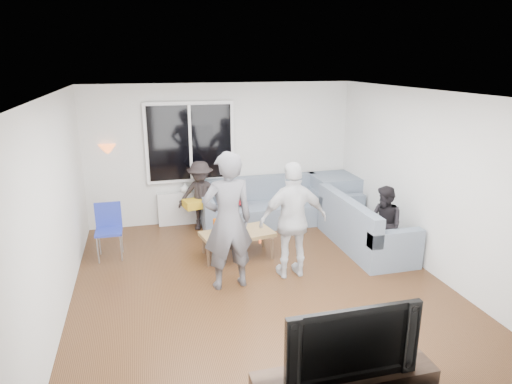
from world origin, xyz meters
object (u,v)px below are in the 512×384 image
object	(u,v)px
player_left	(228,221)
coffee_table	(237,244)
side_chair	(109,232)
spectator_right	(384,225)
sofa_back_section	(263,202)
sofa_right_section	(366,222)
television	(347,337)
spectator_back	(201,196)
player_right	(293,220)
floor_lamp	(111,187)

from	to	relation	value
player_left	coffee_table	bearing A→B (deg)	-114.90
side_chair	spectator_right	distance (m)	4.24
sofa_back_section	sofa_right_section	size ratio (longest dim) A/B	1.15
television	spectator_back	bearing A→B (deg)	96.75
sofa_right_section	player_right	size ratio (longest dim) A/B	1.20
floor_lamp	spectator_back	xyz separation A→B (m)	(1.56, -0.50, -0.14)
spectator_back	spectator_right	bearing A→B (deg)	-21.18
player_left	player_right	size ratio (longest dim) A/B	1.13
player_right	sofa_back_section	bearing A→B (deg)	-93.87
floor_lamp	player_right	size ratio (longest dim) A/B	0.93
sofa_right_section	spectator_back	world-z (taller)	spectator_back
sofa_right_section	spectator_back	xyz separation A→B (m)	(-2.51, 1.50, 0.21)
sofa_back_section	spectator_right	bearing A→B (deg)	-56.44
coffee_table	television	distance (m)	3.52
player_left	player_right	world-z (taller)	player_left
side_chair	television	size ratio (longest dim) A/B	0.74
side_chair	spectator_back	xyz separation A→B (m)	(1.56, 0.89, 0.21)
side_chair	television	xyz separation A→B (m)	(2.13, -3.91, 0.35)
player_left	spectator_right	xyz separation A→B (m)	(2.45, 0.19, -0.35)
television	sofa_back_section	bearing A→B (deg)	82.94
sofa_right_section	spectator_right	distance (m)	0.59
sofa_back_section	player_right	bearing A→B (deg)	-94.04
coffee_table	player_right	world-z (taller)	player_right
coffee_table	spectator_back	size ratio (longest dim) A/B	0.86
coffee_table	spectator_back	world-z (taller)	spectator_back
sofa_back_section	sofa_right_section	distance (m)	1.99
player_right	side_chair	bearing A→B (deg)	-26.18
floor_lamp	player_left	size ratio (longest dim) A/B	0.83
floor_lamp	spectator_right	xyz separation A→B (m)	(4.07, -2.56, -0.19)
sofa_back_section	floor_lamp	size ratio (longest dim) A/B	1.47
sofa_back_section	television	distance (m)	4.82
player_right	spectator_right	world-z (taller)	player_right
side_chair	spectator_right	bearing A→B (deg)	-15.77
player_right	television	world-z (taller)	player_right
spectator_back	floor_lamp	bearing A→B (deg)	-179.43
coffee_table	player_left	world-z (taller)	player_left
floor_lamp	spectator_back	distance (m)	1.64
side_chair	floor_lamp	xyz separation A→B (m)	(0.00, 1.39, 0.35)
coffee_table	spectator_right	world-z (taller)	spectator_right
player_right	spectator_right	xyz separation A→B (m)	(1.50, 0.10, -0.24)
spectator_right	television	size ratio (longest dim) A/B	1.02
sofa_right_section	television	world-z (taller)	television
player_right	floor_lamp	bearing A→B (deg)	-45.87
side_chair	player_right	world-z (taller)	player_right
sofa_right_section	side_chair	size ratio (longest dim) A/B	2.33
coffee_table	floor_lamp	distance (m)	2.73
floor_lamp	television	xyz separation A→B (m)	(2.13, -5.30, -0.00)
coffee_table	spectator_back	bearing A→B (deg)	105.96
sofa_back_section	spectator_right	xyz separation A→B (m)	(1.35, -2.04, 0.17)
floor_lamp	player_left	xyz separation A→B (m)	(1.62, -2.76, 0.17)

